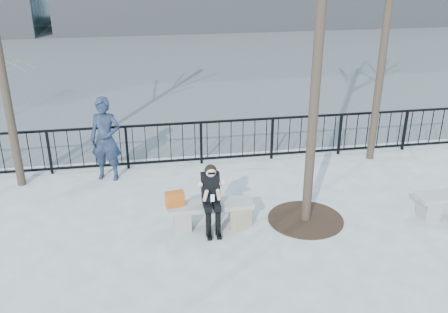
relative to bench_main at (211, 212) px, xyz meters
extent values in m
plane|color=gray|center=(0.00, 0.00, -0.30)|extent=(120.00, 120.00, 0.00)
cube|color=#474747|center=(0.00, 15.00, -0.30)|extent=(60.00, 23.00, 0.01)
cube|color=black|center=(0.00, 3.00, 0.78)|extent=(14.00, 0.05, 0.05)
cube|color=black|center=(0.00, 3.00, -0.18)|extent=(14.00, 0.05, 0.05)
cube|color=#2D2D30|center=(3.00, 21.96, 0.90)|extent=(18.00, 0.08, 2.40)
cylinder|color=black|center=(1.90, -0.10, 3.45)|extent=(0.18, 0.18, 7.50)
cylinder|color=black|center=(4.50, 2.60, 3.20)|extent=(0.18, 0.18, 7.00)
cylinder|color=black|center=(1.90, -0.10, -0.29)|extent=(1.50, 1.50, 0.02)
cube|color=slate|center=(-0.55, 0.00, -0.10)|extent=(0.32, 0.38, 0.40)
cube|color=slate|center=(0.55, 0.00, -0.10)|extent=(0.32, 0.38, 0.40)
cube|color=gray|center=(0.00, 0.00, 0.14)|extent=(1.65, 0.46, 0.09)
cube|color=slate|center=(4.36, -0.41, -0.10)|extent=(0.32, 0.38, 0.40)
cube|color=#B64B16|center=(-0.68, 0.02, 0.33)|extent=(0.37, 0.22, 0.29)
cube|color=#BEB386|center=(0.57, -0.21, -0.10)|extent=(0.45, 0.35, 0.40)
imported|color=black|center=(-2.04, 2.50, 0.68)|extent=(0.81, 0.64, 1.96)
imported|color=yellow|center=(-5.37, 7.48, 0.66)|extent=(2.38, 2.41, 1.92)
camera|label=1|loc=(-1.15, -8.35, 4.79)|focal=40.00mm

